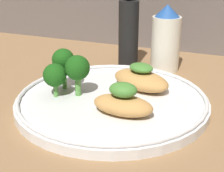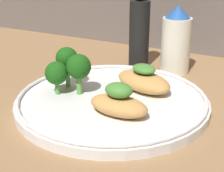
# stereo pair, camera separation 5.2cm
# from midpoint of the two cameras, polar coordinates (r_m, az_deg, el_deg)

# --- Properties ---
(ground_plane) EXTENTS (1.80, 1.80, 0.01)m
(ground_plane) POSITION_cam_midpoint_polar(r_m,az_deg,el_deg) (0.53, -2.78, -3.93)
(ground_plane) COLOR #936D47
(plate) EXTENTS (0.30, 0.30, 0.02)m
(plate) POSITION_cam_midpoint_polar(r_m,az_deg,el_deg) (0.53, -2.81, -2.48)
(plate) COLOR white
(plate) RESTS_ON ground_plane
(grilled_meat_front) EXTENTS (0.09, 0.05, 0.05)m
(grilled_meat_front) POSITION_cam_midpoint_polar(r_m,az_deg,el_deg) (0.47, -1.32, -2.81)
(grilled_meat_front) COLOR tan
(grilled_meat_front) RESTS_ON plate
(grilled_meat_middle) EXTENTS (0.12, 0.09, 0.04)m
(grilled_meat_middle) POSITION_cam_midpoint_polar(r_m,az_deg,el_deg) (0.56, 2.17, 1.12)
(grilled_meat_middle) COLOR tan
(grilled_meat_middle) RESTS_ON plate
(broccoli_bunch) EXTENTS (0.07, 0.07, 0.07)m
(broccoli_bunch) POSITION_cam_midpoint_polar(r_m,az_deg,el_deg) (0.54, -10.42, 2.90)
(broccoli_bunch) COLOR #569942
(broccoli_bunch) RESTS_ON plate
(sauce_bottle) EXTENTS (0.06, 0.06, 0.13)m
(sauce_bottle) POSITION_cam_midpoint_polar(r_m,az_deg,el_deg) (0.67, 6.76, 7.65)
(sauce_bottle) COLOR silver
(sauce_bottle) RESTS_ON ground_plane
(pepper_grinder) EXTENTS (0.04, 0.04, 0.16)m
(pepper_grinder) POSITION_cam_midpoint_polar(r_m,az_deg,el_deg) (0.70, 0.61, 9.11)
(pepper_grinder) COLOR black
(pepper_grinder) RESTS_ON ground_plane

